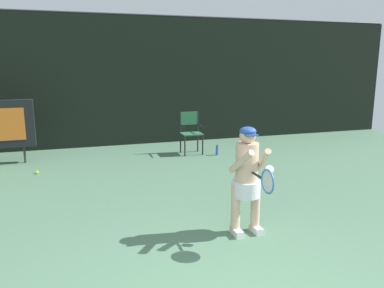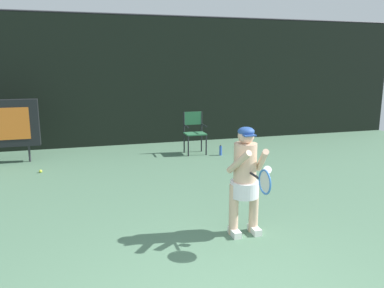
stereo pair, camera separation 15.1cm
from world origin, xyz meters
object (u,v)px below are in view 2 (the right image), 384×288
object	(u,v)px
umpire_chair	(194,130)
tennis_player	(245,176)
tennis_ball_loose	(41,171)
tennis_racket	(264,181)
water_bottle	(221,151)

from	to	relation	value
umpire_chair	tennis_player	distance (m)	4.88
tennis_ball_loose	tennis_player	bearing A→B (deg)	-53.11
umpire_chair	tennis_player	bearing A→B (deg)	-98.46
tennis_racket	tennis_ball_loose	xyz separation A→B (m)	(-3.01, 4.53, -0.88)
umpire_chair	water_bottle	bearing A→B (deg)	-34.64
umpire_chair	tennis_racket	size ratio (longest dim) A/B	1.79
tennis_player	tennis_ball_loose	size ratio (longest dim) A/B	22.08
umpire_chair	tennis_ball_loose	size ratio (longest dim) A/B	15.88
umpire_chair	tennis_player	world-z (taller)	tennis_player
water_bottle	tennis_racket	bearing A→B (deg)	-104.63
tennis_player	tennis_ball_loose	world-z (taller)	tennis_player
tennis_player	tennis_ball_loose	xyz separation A→B (m)	(-3.00, 4.00, -0.79)
tennis_ball_loose	water_bottle	bearing A→B (deg)	5.62
tennis_ball_loose	tennis_racket	bearing A→B (deg)	-56.36
water_bottle	tennis_ball_loose	xyz separation A→B (m)	(-4.30, -0.42, -0.09)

